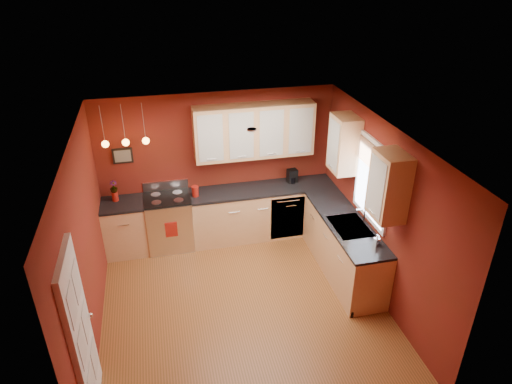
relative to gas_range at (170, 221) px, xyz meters
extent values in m
plane|color=#96532B|center=(0.92, -1.80, -0.48)|extent=(4.20, 4.20, 0.00)
cube|color=silver|center=(0.92, -1.80, 2.12)|extent=(4.00, 4.20, 0.02)
cube|color=maroon|center=(0.92, 0.30, 0.82)|extent=(4.00, 0.02, 2.60)
cube|color=maroon|center=(0.92, -3.90, 0.82)|extent=(4.00, 0.02, 2.60)
cube|color=maroon|center=(-1.08, -1.80, 0.82)|extent=(0.02, 4.20, 2.60)
cube|color=maroon|center=(2.92, -1.80, 0.82)|extent=(0.02, 4.20, 2.60)
cube|color=tan|center=(-0.73, 0.00, -0.03)|extent=(0.70, 0.60, 0.90)
cube|color=tan|center=(1.65, 0.00, -0.03)|extent=(2.54, 0.60, 0.90)
cube|color=tan|center=(2.62, -1.35, -0.03)|extent=(0.60, 2.10, 0.90)
cube|color=black|center=(-0.73, 0.00, 0.44)|extent=(0.70, 0.62, 0.04)
cube|color=black|center=(1.65, 0.00, 0.44)|extent=(2.54, 0.62, 0.04)
cube|color=black|center=(2.62, -1.35, 0.44)|extent=(0.62, 2.10, 0.04)
cube|color=silver|center=(0.00, 0.00, -0.02)|extent=(0.76, 0.64, 0.92)
cube|color=black|center=(0.00, -0.30, 0.00)|extent=(0.55, 0.02, 0.32)
cylinder|color=silver|center=(0.00, -0.31, 0.24)|extent=(0.60, 0.02, 0.02)
cube|color=black|center=(0.00, 0.00, 0.45)|extent=(0.76, 0.60, 0.03)
cylinder|color=gray|center=(-0.18, -0.14, 0.47)|extent=(0.16, 0.16, 0.01)
cylinder|color=gray|center=(0.18, -0.14, 0.47)|extent=(0.16, 0.16, 0.01)
cylinder|color=gray|center=(-0.18, 0.14, 0.47)|extent=(0.16, 0.16, 0.01)
cylinder|color=gray|center=(0.18, 0.14, 0.47)|extent=(0.16, 0.16, 0.01)
cube|color=silver|center=(0.00, 0.30, 0.55)|extent=(0.76, 0.04, 0.16)
cube|color=silver|center=(2.02, -0.29, -0.03)|extent=(0.60, 0.02, 0.80)
cube|color=gray|center=(2.62, -1.50, 0.43)|extent=(0.50, 0.70, 0.05)
cube|color=black|center=(2.62, -1.33, 0.42)|extent=(0.42, 0.30, 0.02)
cube|color=black|center=(2.62, -1.67, 0.42)|extent=(0.42, 0.30, 0.02)
cylinder|color=white|center=(2.84, -1.50, 0.60)|extent=(0.02, 0.02, 0.28)
cylinder|color=white|center=(2.77, -1.50, 0.73)|extent=(0.16, 0.02, 0.02)
cube|color=white|center=(2.90, -1.50, 1.17)|extent=(0.04, 1.02, 1.22)
cube|color=white|center=(2.89, -1.50, 1.17)|extent=(0.01, 0.90, 1.10)
cube|color=#A67353|center=(2.87, -1.50, 1.54)|extent=(0.02, 0.96, 0.36)
cube|color=white|center=(-1.05, -3.00, 0.54)|extent=(0.06, 0.82, 2.05)
cube|color=silver|center=(-1.02, -3.18, 1.12)|extent=(0.00, 0.28, 0.40)
cube|color=silver|center=(-1.02, -2.82, 1.12)|extent=(0.00, 0.28, 0.40)
cube|color=silver|center=(-1.02, -3.18, 0.57)|extent=(0.00, 0.28, 0.40)
cube|color=silver|center=(-1.02, -2.82, 0.57)|extent=(0.00, 0.28, 0.40)
cube|color=silver|center=(-1.02, -3.18, 0.02)|extent=(0.00, 0.28, 0.40)
cube|color=silver|center=(-1.02, -2.82, 0.02)|extent=(0.00, 0.28, 0.40)
sphere|color=white|center=(-0.99, -2.67, 0.52)|extent=(0.06, 0.06, 0.06)
cube|color=tan|center=(1.52, 0.12, 1.47)|extent=(2.00, 0.35, 0.90)
cube|color=tan|center=(2.75, -1.48, 1.47)|extent=(0.35, 1.95, 0.90)
cube|color=black|center=(-0.63, 0.28, 1.17)|extent=(0.32, 0.03, 0.26)
cylinder|color=gray|center=(-0.83, -0.05, 1.82)|extent=(0.01, 0.01, 0.60)
sphere|color=#FFA53F|center=(-0.83, -0.05, 1.52)|extent=(0.11, 0.11, 0.11)
cylinder|color=gray|center=(-0.53, -0.05, 1.82)|extent=(0.01, 0.01, 0.60)
sphere|color=#FFA53F|center=(-0.53, -0.05, 1.52)|extent=(0.11, 0.11, 0.11)
cylinder|color=gray|center=(-0.23, -0.05, 1.82)|extent=(0.01, 0.01, 0.60)
sphere|color=#FFA53F|center=(-0.23, -0.05, 1.52)|extent=(0.11, 0.11, 0.11)
cylinder|color=#9E1911|center=(0.47, -0.04, 0.54)|extent=(0.11, 0.11, 0.17)
cylinder|color=#9E1911|center=(0.47, -0.04, 0.63)|extent=(0.12, 0.12, 0.02)
cylinder|color=#9E1911|center=(-0.83, 0.10, 0.54)|extent=(0.10, 0.10, 0.16)
imported|color=#9E1911|center=(-0.83, 0.10, 0.71)|extent=(0.14, 0.14, 0.21)
cube|color=black|center=(2.20, 0.10, 0.58)|extent=(0.19, 0.16, 0.24)
cylinder|color=black|center=(2.20, 0.05, 0.51)|extent=(0.11, 0.11, 0.11)
imported|color=white|center=(2.78, -2.05, 0.54)|extent=(0.09, 0.10, 0.17)
cube|color=#9E1911|center=(0.01, -0.33, 0.04)|extent=(0.20, 0.01, 0.27)
camera|label=1|loc=(-0.05, -6.82, 4.11)|focal=32.00mm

